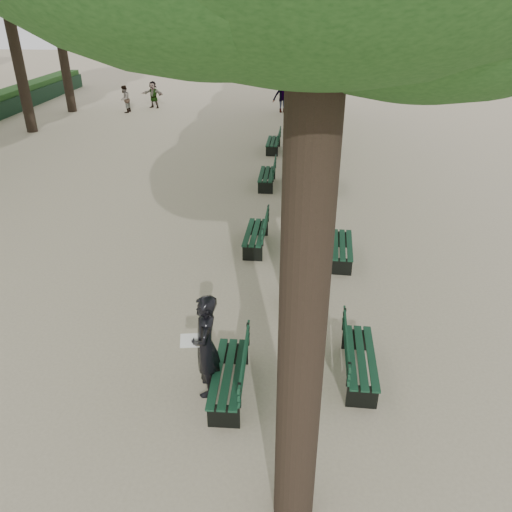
{
  "coord_description": "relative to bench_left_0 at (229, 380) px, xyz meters",
  "views": [
    {
      "loc": [
        1.35,
        -6.38,
        6.12
      ],
      "look_at": [
        0.6,
        3.0,
        1.2
      ],
      "focal_mm": 35.0,
      "sensor_mm": 36.0,
      "label": 1
    }
  ],
  "objects": [
    {
      "name": "bench_right_0",
      "position": [
        2.27,
        0.61,
        0.0
      ],
      "size": [
        0.62,
        1.82,
        0.92
      ],
      "color": "black",
      "rests_on": "ground"
    },
    {
      "name": "bench_left_2",
      "position": [
        0.0,
        10.64,
        0.0
      ],
      "size": [
        0.58,
        1.8,
        0.92
      ],
      "color": "black",
      "rests_on": "ground"
    },
    {
      "name": "bench_left_0",
      "position": [
        0.0,
        0.0,
        0.0
      ],
      "size": [
        0.59,
        1.81,
        0.92
      ],
      "color": "black",
      "rests_on": "ground"
    },
    {
      "name": "pedestrian_b",
      "position": [
        0.13,
        23.6,
        0.66
      ],
      "size": [
        1.25,
        0.64,
        1.86
      ],
      "primitive_type": "imported",
      "rotation": [
        0.0,
        0.0,
        0.24
      ],
      "color": "#262628",
      "rests_on": "ground"
    },
    {
      "name": "pedestrian_c",
      "position": [
        1.76,
        25.29,
        0.64
      ],
      "size": [
        0.51,
        1.11,
        1.83
      ],
      "primitive_type": "imported",
      "rotation": [
        0.0,
        0.0,
        4.85
      ],
      "color": "#262628",
      "rests_on": "ground"
    },
    {
      "name": "ground",
      "position": [
        -0.37,
        -0.14,
        -0.27
      ],
      "size": [
        120.0,
        120.0,
        0.0
      ],
      "primitive_type": "plane",
      "color": "tan",
      "rests_on": "ground"
    },
    {
      "name": "bench_left_1",
      "position": [
        -0.0,
        5.67,
        0.0
      ],
      "size": [
        0.63,
        1.82,
        0.92
      ],
      "color": "black",
      "rests_on": "ground"
    },
    {
      "name": "pedestrian_e",
      "position": [
        -7.77,
        24.32,
        0.51
      ],
      "size": [
        1.48,
        0.69,
        1.57
      ],
      "primitive_type": "imported",
      "rotation": [
        0.0,
        0.0,
        6.01
      ],
      "color": "#262628",
      "rests_on": "ground"
    },
    {
      "name": "bench_right_3",
      "position": [
        2.27,
        15.66,
        0.0
      ],
      "size": [
        0.74,
        1.85,
        0.92
      ],
      "color": "black",
      "rests_on": "ground"
    },
    {
      "name": "bench_right_1",
      "position": [
        2.27,
        5.1,
        0.0
      ],
      "size": [
        0.68,
        1.83,
        0.92
      ],
      "color": "black",
      "rests_on": "ground"
    },
    {
      "name": "pedestrian_d",
      "position": [
        0.89,
        28.96,
        0.59
      ],
      "size": [
        0.91,
        0.65,
        1.72
      ],
      "primitive_type": "imported",
      "rotation": [
        0.0,
        0.0,
        2.72
      ],
      "color": "#262628",
      "rests_on": "ground"
    },
    {
      "name": "pedestrian_a",
      "position": [
        -9.06,
        22.79,
        0.49
      ],
      "size": [
        0.35,
        0.76,
        1.53
      ],
      "primitive_type": "imported",
      "rotation": [
        0.0,
        0.0,
        4.65
      ],
      "color": "#262628",
      "rests_on": "ground"
    },
    {
      "name": "man_with_map",
      "position": [
        -0.38,
        0.04,
        0.68
      ],
      "size": [
        0.67,
        0.8,
        1.91
      ],
      "color": "black",
      "rests_on": "ground"
    },
    {
      "name": "bench_right_2",
      "position": [
        2.27,
        10.61,
        0.0
      ],
      "size": [
        0.75,
        1.85,
        0.92
      ],
      "color": "black",
      "rests_on": "ground"
    },
    {
      "name": "bench_left_3",
      "position": [
        -0.0,
        15.22,
        0.0
      ],
      "size": [
        0.61,
        1.81,
        0.92
      ],
      "color": "black",
      "rests_on": "ground"
    }
  ]
}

